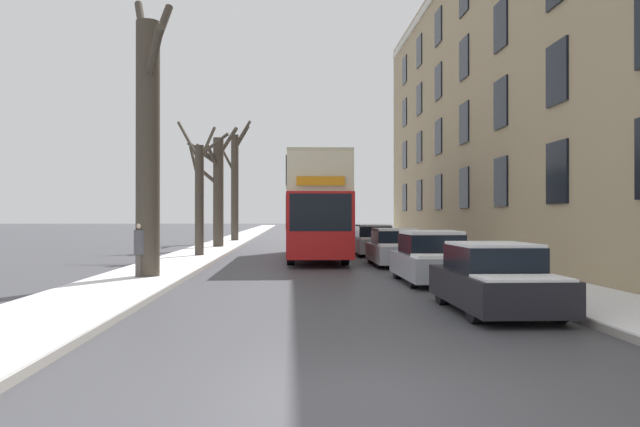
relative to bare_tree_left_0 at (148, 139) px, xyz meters
The scene contains 14 objects.
ground_plane 13.76m from the bare_tree_left_0, 66.95° to the right, with size 320.00×320.00×0.00m, color #424247.
sidewalk_left 41.12m from the bare_tree_left_0, 90.34° to the left, with size 2.63×130.00×0.16m.
sidewalk_right 42.45m from the bare_tree_left_0, 75.58° to the left, with size 2.63×130.00×0.16m.
terrace_facade_right 18.84m from the bare_tree_left_0, 28.56° to the left, with size 9.10×38.22×14.33m.
bare_tree_left_0 is the anchor object (origin of this frame).
bare_tree_left_1 9.94m from the bare_tree_left_0, 89.80° to the left, with size 2.78×2.81×6.45m.
bare_tree_left_2 17.72m from the bare_tree_left_0, 90.24° to the left, with size 2.99×2.33×6.79m.
bare_tree_left_3 27.03m from the bare_tree_left_0, 89.80° to the left, with size 2.64×1.98×8.75m.
double_decker_bus 10.87m from the bare_tree_left_0, 61.02° to the left, with size 2.49×11.32×4.36m.
parked_car_0 10.85m from the bare_tree_left_0, 37.51° to the right, with size 1.72×3.97×1.36m.
parked_car_1 8.88m from the bare_tree_left_0, ahead, with size 1.77×4.13×1.48m.
parked_car_2 10.38m from the bare_tree_left_0, 33.64° to the left, with size 1.80×4.19×1.43m.
parked_car_3 14.65m from the bare_tree_left_0, 55.12° to the left, with size 1.82×4.04×1.48m.
pedestrian_left_sidewalk 3.20m from the bare_tree_left_0, 122.85° to the right, with size 0.37×0.37×1.72m.
Camera 1 is at (-0.99, -6.22, 1.88)m, focal length 35.00 mm.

